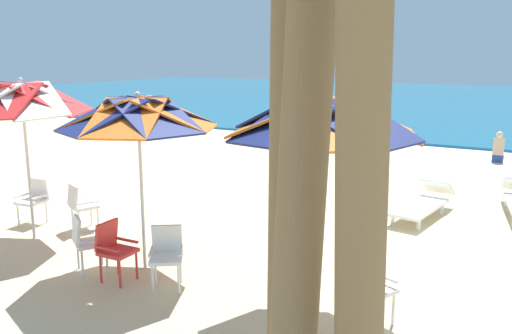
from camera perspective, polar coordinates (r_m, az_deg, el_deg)
ground_plane at (r=9.54m, az=19.76°, el=-8.44°), size 80.00×80.00×0.00m
surf_foam at (r=19.12m, az=24.49°, el=1.29°), size 80.00×0.70×0.01m
beach_umbrella_0 at (r=6.42m, az=7.03°, el=4.91°), size 2.39×2.39×2.78m
plastic_chair_0 at (r=6.79m, az=11.80°, el=-11.89°), size 0.60×0.59×0.87m
beach_umbrella_1 at (r=7.95m, az=-12.30°, el=5.36°), size 2.33×2.33×2.67m
plastic_chair_1 at (r=7.68m, az=-9.40°, el=-8.91°), size 0.61×0.62×0.87m
plastic_chair_2 at (r=8.04m, az=-14.72°, el=-8.18°), size 0.47×0.44×0.87m
plastic_chair_3 at (r=8.46m, az=-17.44°, el=-7.33°), size 0.62×0.63×0.87m
beach_umbrella_2 at (r=9.92m, az=-23.42°, el=6.47°), size 2.28×2.28×2.81m
plastic_chair_4 at (r=11.14m, az=-22.36°, el=-3.04°), size 0.48×0.50×0.87m
plastic_chair_5 at (r=10.42m, az=-18.00°, el=-3.72°), size 0.58×0.60×0.87m
sun_lounger_1 at (r=11.24m, az=17.13°, el=-3.66°), size 0.94×2.21×0.62m
palm_tree_0 at (r=3.65m, az=5.35°, el=10.99°), size 2.83×2.52×5.39m
palm_tree_2 at (r=3.23m, az=11.40°, el=3.31°), size 2.64×2.59×4.47m
beachgoer_seated at (r=17.78m, az=24.18°, el=1.52°), size 0.30×0.93×0.92m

